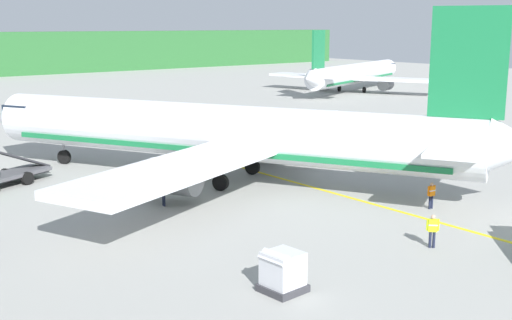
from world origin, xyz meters
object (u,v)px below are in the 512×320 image
object	(u,v)px
crew_loader_right	(431,193)
cargo_container_near	(282,272)
crew_loader_left	(164,191)
airliner_foreground	(225,133)
airliner_mid_apron	(354,74)
crew_marshaller	(433,228)

from	to	relation	value
crew_loader_right	cargo_container_near	bearing A→B (deg)	-165.81
crew_loader_left	crew_loader_right	world-z (taller)	crew_loader_right
airliner_foreground	airliner_mid_apron	xyz separation A→B (m)	(52.92, 37.23, -0.54)
airliner_mid_apron	crew_loader_right	size ratio (longest dim) A/B	20.86
cargo_container_near	crew_loader_right	size ratio (longest dim) A/B	1.12
cargo_container_near	crew_loader_right	bearing A→B (deg)	14.19
cargo_container_near	crew_loader_left	world-z (taller)	cargo_container_near
airliner_mid_apron	cargo_container_near	distance (m)	82.95
airliner_foreground	crew_loader_left	bearing A→B (deg)	-156.54
cargo_container_near	crew_loader_left	size ratio (longest dim) A/B	1.13
airliner_mid_apron	crew_loader_right	xyz separation A→B (m)	(-47.47, -50.68, -1.90)
airliner_mid_apron	crew_marshaller	bearing A→B (deg)	-134.04
crew_marshaller	crew_loader_left	size ratio (longest dim) A/B	1.06
airliner_mid_apron	cargo_container_near	size ratio (longest dim) A/B	18.58
crew_loader_right	airliner_mid_apron	bearing A→B (deg)	46.87
airliner_foreground	crew_loader_right	size ratio (longest dim) A/B	23.66
airliner_foreground	cargo_container_near	distance (m)	19.90
crew_loader_left	crew_loader_right	xyz separation A→B (m)	(12.20, -10.51, 0.01)
airliner_mid_apron	crew_loader_left	bearing A→B (deg)	-146.06
cargo_container_near	crew_marshaller	bearing A→B (deg)	-3.20
airliner_mid_apron	crew_loader_left	size ratio (longest dim) A/B	21.08
crew_marshaller	crew_loader_right	bearing A→B (deg)	37.10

